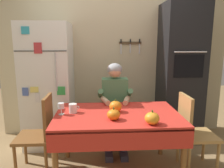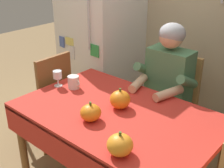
% 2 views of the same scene
% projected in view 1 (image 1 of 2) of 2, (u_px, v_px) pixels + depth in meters
% --- Properties ---
extents(back_wall_assembly, '(3.70, 0.13, 2.60)m').
position_uv_depth(back_wall_assembly, '(114.00, 56.00, 3.57)').
color(back_wall_assembly, '#BCAD89').
rests_on(back_wall_assembly, ground).
extents(refrigerator, '(0.68, 0.71, 1.80)m').
position_uv_depth(refrigerator, '(49.00, 85.00, 3.20)').
color(refrigerator, white).
rests_on(refrigerator, ground).
extents(wall_oven, '(0.60, 0.64, 2.10)m').
position_uv_depth(wall_oven, '(180.00, 74.00, 3.34)').
color(wall_oven, black).
rests_on(wall_oven, ground).
extents(dining_table, '(1.40, 0.90, 0.74)m').
position_uv_depth(dining_table, '(118.00, 121.00, 2.45)').
color(dining_table, brown).
rests_on(dining_table, ground).
extents(chair_behind_person, '(0.40, 0.40, 0.93)m').
position_uv_depth(chair_behind_person, '(114.00, 111.00, 3.25)').
color(chair_behind_person, tan).
rests_on(chair_behind_person, ground).
extents(seated_person, '(0.47, 0.55, 1.25)m').
position_uv_depth(seated_person, '(115.00, 100.00, 3.02)').
color(seated_person, '#38384C').
rests_on(seated_person, ground).
extents(chair_right_side, '(0.40, 0.40, 0.93)m').
position_uv_depth(chair_right_side, '(192.00, 129.00, 2.58)').
color(chair_right_side, tan).
rests_on(chair_right_side, ground).
extents(chair_left_side, '(0.40, 0.40, 0.93)m').
position_uv_depth(chair_left_side, '(40.00, 131.00, 2.53)').
color(chair_left_side, brown).
rests_on(chair_left_side, ground).
extents(coffee_mug, '(0.12, 0.09, 0.10)m').
position_uv_depth(coffee_mug, '(73.00, 108.00, 2.47)').
color(coffee_mug, white).
rests_on(coffee_mug, dining_table).
extents(wine_glass, '(0.07, 0.07, 0.13)m').
position_uv_depth(wine_glass, '(61.00, 107.00, 2.39)').
color(wine_glass, white).
rests_on(wine_glass, dining_table).
extents(pumpkin_large, '(0.14, 0.14, 0.13)m').
position_uv_depth(pumpkin_large, '(114.00, 115.00, 2.24)').
color(pumpkin_large, orange).
rests_on(pumpkin_large, dining_table).
extents(pumpkin_medium, '(0.15, 0.15, 0.15)m').
position_uv_depth(pumpkin_medium, '(116.00, 106.00, 2.49)').
color(pumpkin_medium, orange).
rests_on(pumpkin_medium, dining_table).
extents(pumpkin_small, '(0.15, 0.15, 0.14)m').
position_uv_depth(pumpkin_small, '(152.00, 118.00, 2.12)').
color(pumpkin_small, orange).
rests_on(pumpkin_small, dining_table).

